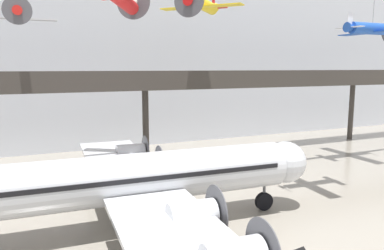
{
  "coord_description": "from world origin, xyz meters",
  "views": [
    {
      "loc": [
        -11.71,
        -12.32,
        10.2
      ],
      "look_at": [
        -1.46,
        10.86,
        6.27
      ],
      "focal_mm": 35.0,
      "sensor_mm": 36.0,
      "label": 1
    }
  ],
  "objects_px": {
    "suspended_plane_yellow_lowwing": "(202,4)",
    "suspended_plane_silver_racer": "(18,16)",
    "suspended_plane_blue_trainer": "(372,29)",
    "airliner_silver_main": "(126,180)"
  },
  "relations": [
    {
      "from": "suspended_plane_blue_trainer",
      "to": "airliner_silver_main",
      "type": "bearing_deg",
      "value": -166.48
    },
    {
      "from": "suspended_plane_blue_trainer",
      "to": "suspended_plane_silver_racer",
      "type": "bearing_deg",
      "value": 166.72
    },
    {
      "from": "suspended_plane_blue_trainer",
      "to": "suspended_plane_yellow_lowwing",
      "type": "xyz_separation_m",
      "value": [
        -16.29,
        6.77,
        2.42
      ]
    },
    {
      "from": "suspended_plane_yellow_lowwing",
      "to": "suspended_plane_silver_racer",
      "type": "bearing_deg",
      "value": -44.93
    },
    {
      "from": "suspended_plane_blue_trainer",
      "to": "suspended_plane_yellow_lowwing",
      "type": "height_order",
      "value": "suspended_plane_yellow_lowwing"
    },
    {
      "from": "airliner_silver_main",
      "to": "suspended_plane_blue_trainer",
      "type": "relative_size",
      "value": 3.47
    },
    {
      "from": "suspended_plane_yellow_lowwing",
      "to": "suspended_plane_silver_racer",
      "type": "height_order",
      "value": "suspended_plane_yellow_lowwing"
    },
    {
      "from": "airliner_silver_main",
      "to": "suspended_plane_silver_racer",
      "type": "distance_m",
      "value": 19.21
    },
    {
      "from": "suspended_plane_yellow_lowwing",
      "to": "airliner_silver_main",
      "type": "bearing_deg",
      "value": 7.74
    },
    {
      "from": "suspended_plane_blue_trainer",
      "to": "suspended_plane_silver_racer",
      "type": "height_order",
      "value": "suspended_plane_silver_racer"
    }
  ]
}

